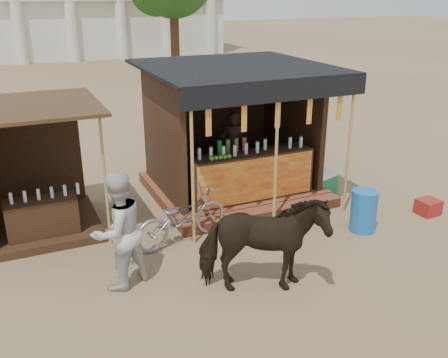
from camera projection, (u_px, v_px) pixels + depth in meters
The scene contains 9 objects.
ground at pixel (266, 279), 7.73m from camera, with size 120.00×120.00×0.00m, color #846B4C.
main_stall at pixel (234, 149), 10.61m from camera, with size 3.60×3.61×2.78m.
secondary_stall at pixel (27, 188), 8.99m from camera, with size 2.40×2.40×2.38m.
cow at pixel (262, 245), 7.15m from camera, with size 0.83×1.82×1.54m, color black.
motorbike at pixel (182, 217), 8.71m from camera, with size 0.64×1.85×0.97m, color #929199.
bystander at pixel (118, 231), 7.27m from camera, with size 0.88×0.68×1.81m, color #BABBB4.
blue_barrel at pixel (364, 211), 9.15m from camera, with size 0.48×0.48×0.79m, color #175EAC.
red_crate at pixel (428, 207), 9.91m from camera, with size 0.41×0.38×0.30m, color maroon.
cooler at pixel (322, 183), 10.92m from camera, with size 0.75×0.62×0.46m.
Camera 1 is at (-3.29, -5.83, 4.22)m, focal length 40.00 mm.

